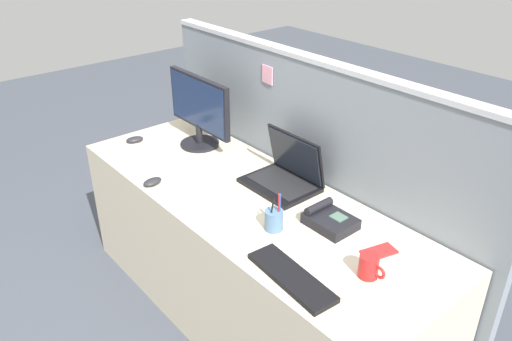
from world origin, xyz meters
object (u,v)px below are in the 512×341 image
at_px(cell_phone_silver_slab, 204,206).
at_px(desktop_monitor, 199,108).
at_px(coffee_mug, 369,266).
at_px(keyboard_main, 291,277).
at_px(computer_mouse_right_hand, 135,139).
at_px(laptop, 286,173).
at_px(cell_phone_red_case, 379,252).
at_px(computer_mouse_left_hand, 152,182).
at_px(pen_cup, 274,220).
at_px(desk_phone, 329,220).

bearing_deg(cell_phone_silver_slab, desktop_monitor, 131.75).
bearing_deg(coffee_mug, keyboard_main, -126.67).
distance_m(keyboard_main, computer_mouse_right_hand, 1.46).
relative_size(desktop_monitor, cell_phone_silver_slab, 3.93).
xyz_separation_m(computer_mouse_right_hand, coffee_mug, (1.63, 0.09, 0.03)).
xyz_separation_m(laptop, cell_phone_red_case, (0.64, -0.09, -0.06)).
xyz_separation_m(cell_phone_silver_slab, coffee_mug, (0.79, 0.19, 0.04)).
bearing_deg(keyboard_main, computer_mouse_right_hand, 179.06).
bearing_deg(cell_phone_silver_slab, keyboard_main, -18.99).
bearing_deg(computer_mouse_left_hand, laptop, 44.98).
bearing_deg(computer_mouse_right_hand, cell_phone_red_case, 22.77).
bearing_deg(pen_cup, coffee_mug, 7.92).
xyz_separation_m(desktop_monitor, computer_mouse_right_hand, (-0.27, -0.27, -0.20)).
xyz_separation_m(computer_mouse_right_hand, computer_mouse_left_hand, (0.50, -0.17, 0.00)).
relative_size(desktop_monitor, coffee_mug, 4.60).
height_order(keyboard_main, coffee_mug, coffee_mug).
bearing_deg(desk_phone, computer_mouse_right_hand, -169.96).
height_order(computer_mouse_right_hand, cell_phone_silver_slab, computer_mouse_right_hand).
relative_size(keyboard_main, computer_mouse_left_hand, 3.91).
relative_size(pen_cup, coffee_mug, 1.63).
bearing_deg(desktop_monitor, cell_phone_red_case, -1.50).
bearing_deg(cell_phone_silver_slab, coffee_mug, -1.73).
distance_m(desktop_monitor, cell_phone_red_case, 1.31).
bearing_deg(computer_mouse_right_hand, computer_mouse_left_hand, -4.87).
bearing_deg(pen_cup, cell_phone_red_case, 28.13).
distance_m(desk_phone, keyboard_main, 0.40).
xyz_separation_m(desktop_monitor, cell_phone_silver_slab, (0.56, -0.37, -0.22)).
height_order(laptop, computer_mouse_right_hand, laptop).
xyz_separation_m(desk_phone, pen_cup, (-0.13, -0.20, 0.02)).
relative_size(desktop_monitor, cell_phone_red_case, 3.72).
bearing_deg(pen_cup, desktop_monitor, 164.80).
bearing_deg(laptop, cell_phone_silver_slab, -101.67).
distance_m(pen_cup, coffee_mug, 0.46).
bearing_deg(pen_cup, computer_mouse_left_hand, -163.19).
height_order(desktop_monitor, cell_phone_silver_slab, desktop_monitor).
bearing_deg(desktop_monitor, pen_cup, -15.20).
height_order(desktop_monitor, desk_phone, desktop_monitor).
bearing_deg(pen_cup, keyboard_main, -30.49).
bearing_deg(computer_mouse_left_hand, cell_phone_red_case, 15.78).
relative_size(desktop_monitor, computer_mouse_left_hand, 5.17).
bearing_deg(coffee_mug, computer_mouse_right_hand, -176.74).
height_order(keyboard_main, pen_cup, pen_cup).
xyz_separation_m(computer_mouse_left_hand, cell_phone_silver_slab, (0.33, 0.08, -0.01)).
height_order(computer_mouse_right_hand, cell_phone_red_case, computer_mouse_right_hand).
bearing_deg(coffee_mug, desk_phone, 156.90).
relative_size(desk_phone, cell_phone_silver_slab, 1.55).
bearing_deg(keyboard_main, desk_phone, 116.92).
bearing_deg(laptop, coffee_mug, -18.81).
distance_m(desk_phone, pen_cup, 0.24).
bearing_deg(cell_phone_red_case, laptop, -172.97).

